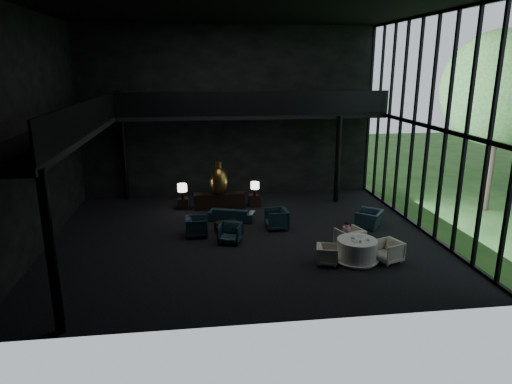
{
  "coord_description": "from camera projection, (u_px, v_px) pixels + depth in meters",
  "views": [
    {
      "loc": [
        -1.59,
        -15.91,
        6.18
      ],
      "look_at": [
        0.55,
        0.5,
        1.57
      ],
      "focal_mm": 32.0,
      "sensor_mm": 36.0,
      "label": 1
    }
  ],
  "objects": [
    {
      "name": "column_ne",
      "position": [
        338.0,
        160.0,
        20.94
      ],
      "size": [
        0.24,
        0.24,
        4.0
      ],
      "primitive_type": "cylinder",
      "color": "black",
      "rests_on": "floor"
    },
    {
      "name": "lounge_armchair_west",
      "position": [
        197.0,
        225.0,
        17.0
      ],
      "size": [
        0.78,
        0.83,
        0.84
      ],
      "primitive_type": "imported",
      "rotation": [
        0.0,
        0.0,
        1.58
      ],
      "color": "#133047",
      "rests_on": "floor"
    },
    {
      "name": "mezzanine_back",
      "position": [
        253.0,
        115.0,
        20.88
      ],
      "size": [
        12.0,
        2.0,
        0.25
      ],
      "primitive_type": "cube",
      "color": "black",
      "rests_on": "wall_back"
    },
    {
      "name": "side_table_left",
      "position": [
        183.0,
        204.0,
        20.27
      ],
      "size": [
        0.45,
        0.45,
        0.5
      ],
      "primitive_type": "cube",
      "color": "black",
      "rests_on": "floor"
    },
    {
      "name": "ceiling",
      "position": [
        241.0,
        8.0,
        14.91
      ],
      "size": [
        14.0,
        12.0,
        0.02
      ],
      "primitive_type": "cube",
      "color": "black",
      "rests_on": "ground"
    },
    {
      "name": "tree_near",
      "position": [
        500.0,
        89.0,
        18.93
      ],
      "size": [
        4.8,
        4.8,
        7.65
      ],
      "color": "#382D23",
      "rests_on": "garden_ground"
    },
    {
      "name": "bronze_urn",
      "position": [
        219.0,
        181.0,
        19.91
      ],
      "size": [
        0.77,
        0.77,
        1.44
      ],
      "color": "#91591D",
      "rests_on": "console"
    },
    {
      "name": "sofa",
      "position": [
        232.0,
        213.0,
        18.76
      ],
      "size": [
        1.75,
        1.0,
        0.66
      ],
      "primitive_type": "imported",
      "rotation": [
        0.0,
        0.0,
        2.82
      ],
      "color": "#103344",
      "rests_on": "floor"
    },
    {
      "name": "coffee_cup",
      "position": [
        368.0,
        239.0,
        14.61
      ],
      "size": [
        0.12,
        0.12,
        0.07
      ],
      "primitive_type": "cylinder",
      "rotation": [
        0.0,
        0.0,
        -0.43
      ],
      "color": "white",
      "rests_on": "saucer"
    },
    {
      "name": "console",
      "position": [
        219.0,
        201.0,
        20.31
      ],
      "size": [
        2.23,
        0.51,
        0.71
      ],
      "primitive_type": "cube",
      "color": "black",
      "rests_on": "floor"
    },
    {
      "name": "column_sw",
      "position": [
        51.0,
        254.0,
        10.45
      ],
      "size": [
        0.24,
        0.24,
        4.0
      ],
      "primitive_type": "cylinder",
      "color": "black",
      "rests_on": "floor"
    },
    {
      "name": "railing_back",
      "position": [
        256.0,
        103.0,
        19.76
      ],
      "size": [
        12.0,
        0.06,
        1.0
      ],
      "primitive_type": "cube",
      "color": "black",
      "rests_on": "mezzanine_back"
    },
    {
      "name": "dining_chair_west",
      "position": [
        327.0,
        255.0,
        14.63
      ],
      "size": [
        0.7,
        0.73,
        0.62
      ],
      "primitive_type": "imported",
      "rotation": [
        0.0,
        0.0,
        1.3
      ],
      "color": "beige",
      "rests_on": "floor"
    },
    {
      "name": "table_lamp_right",
      "position": [
        255.0,
        186.0,
        20.26
      ],
      "size": [
        0.38,
        0.38,
        0.63
      ],
      "color": "black",
      "rests_on": "side_table_right"
    },
    {
      "name": "wall_front",
      "position": [
        269.0,
        166.0,
        10.25
      ],
      "size": [
        14.0,
        0.04,
        8.0
      ],
      "primitive_type": "cube",
      "color": "black",
      "rests_on": "ground"
    },
    {
      "name": "column_nw",
      "position": [
        124.0,
        158.0,
        21.34
      ],
      "size": [
        0.24,
        0.24,
        4.0
      ],
      "primitive_type": "cylinder",
      "color": "black",
      "rests_on": "floor"
    },
    {
      "name": "table_lamp_left",
      "position": [
        182.0,
        188.0,
        19.92
      ],
      "size": [
        0.41,
        0.41,
        0.69
      ],
      "color": "black",
      "rests_on": "side_table_left"
    },
    {
      "name": "wall_back",
      "position": [
        230.0,
        113.0,
        21.71
      ],
      "size": [
        14.0,
        0.04,
        8.0
      ],
      "primitive_type": "cube",
      "color": "black",
      "rests_on": "ground"
    },
    {
      "name": "cream_pot",
      "position": [
        360.0,
        242.0,
        14.45
      ],
      "size": [
        0.09,
        0.09,
        0.08
      ],
      "primitive_type": "cylinder",
      "rotation": [
        0.0,
        0.0,
        -0.43
      ],
      "color": "#99999E",
      "rests_on": "dining_table"
    },
    {
      "name": "child",
      "position": [
        347.0,
        230.0,
        15.64
      ],
      "size": [
        0.27,
        0.27,
        0.59
      ],
      "rotation": [
        0.0,
        0.0,
        3.14
      ],
      "color": "pink",
      "rests_on": "dining_chair_north"
    },
    {
      "name": "lounge_armchair_east",
      "position": [
        277.0,
        217.0,
        17.76
      ],
      "size": [
        0.92,
        0.98,
        0.96
      ],
      "primitive_type": "imported",
      "rotation": [
        0.0,
        0.0,
        -1.52
      ],
      "color": "#0D2434",
      "rests_on": "floor"
    },
    {
      "name": "plate_b",
      "position": [
        360.0,
        236.0,
        15.0
      ],
      "size": [
        0.24,
        0.24,
        0.01
      ],
      "primitive_type": "cylinder",
      "rotation": [
        0.0,
        0.0,
        -0.1
      ],
      "color": "white",
      "rests_on": "dining_table"
    },
    {
      "name": "side_table_right",
      "position": [
        254.0,
        200.0,
        20.66
      ],
      "size": [
        0.5,
        0.5,
        0.55
      ],
      "primitive_type": "cube",
      "color": "black",
      "rests_on": "floor"
    },
    {
      "name": "saucer",
      "position": [
        367.0,
        240.0,
        14.66
      ],
      "size": [
        0.16,
        0.16,
        0.01
      ],
      "primitive_type": "cylinder",
      "rotation": [
        0.0,
        0.0,
        -0.08
      ],
      "color": "white",
      "rests_on": "dining_table"
    },
    {
      "name": "floor",
      "position": [
        243.0,
        237.0,
        17.05
      ],
      "size": [
        14.0,
        12.0,
        0.02
      ],
      "primitive_type": "cube",
      "color": "black",
      "rests_on": "ground"
    },
    {
      "name": "railing_left",
      "position": [
        93.0,
        114.0,
        15.19
      ],
      "size": [
        0.06,
        12.0,
        1.0
      ],
      "primitive_type": "cube",
      "color": "black",
      "rests_on": "mezzanine_left"
    },
    {
      "name": "mezzanine_left",
      "position": [
        64.0,
        133.0,
        15.23
      ],
      "size": [
        2.0,
        12.0,
        0.25
      ],
      "primitive_type": "cube",
      "color": "black",
      "rests_on": "wall_left"
    },
    {
      "name": "curtain_wall",
      "position": [
        429.0,
        126.0,
        16.85
      ],
      "size": [
        0.2,
        12.0,
        8.0
      ],
      "primitive_type": null,
      "color": "black",
      "rests_on": "ground"
    },
    {
      "name": "dining_chair_east",
      "position": [
        388.0,
        250.0,
        14.8
      ],
      "size": [
        0.93,
        0.96,
        0.78
      ],
      "primitive_type": "imported",
      "rotation": [
        0.0,
        0.0,
        -1.22
      ],
      "color": "#EEE4CA",
      "rests_on": "floor"
    },
    {
      "name": "plate_a",
      "position": [
        355.0,
        241.0,
        14.6
      ],
      "size": [
        0.33,
        0.33,
        0.02
      ],
      "primitive_type": "cylinder",
      "rotation": [
        0.0,
        0.0,
        -0.31
      ],
      "color": "white",
      "rests_on": "dining_table"
    },
    {
      "name": "window_armchair",
      "position": [
        369.0,
        217.0,
        17.92
      ],
      "size": [
        1.11,
        1.19,
        0.88
      ],
      "primitive_type": "imported",
      "rotation": [
        0.0,
        0.0,
        -2.19
      ],
      "color": "#0F2938",
      "rests_on": "floor"
    },
    {
      "name": "wall_left",
      "position": [
        32.0,
        134.0,
        15.1
      ],
      "size": [
        0.04,
        12.0,
        8.0
      ],
      "primitive_type": "cube",
      "color": "black",
      "rests_on": "ground"
    },
    {
      "name": "lounge_armchair_south",
      "position": [
        230.0,
        232.0,
        16.37
      ],
      "size": [
        0.98,
        0.94,
        0.8
      ],
      "primitive_type": "imported",
      "rotation": [
        0.0,
        0.0,
        -0.33
      ],
      "color": "black",
      "rests_on": "floor"
    },
    {
      "name": "dining_chair_north",
      "position": [
        350.0,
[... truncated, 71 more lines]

